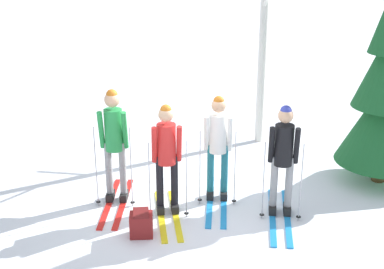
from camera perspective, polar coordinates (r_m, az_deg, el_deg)
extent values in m
plane|color=white|center=(8.20, -1.30, -8.08)|extent=(400.00, 400.00, 0.00)
cube|color=red|center=(8.43, -7.49, -7.38)|extent=(0.32, 1.70, 0.02)
cube|color=red|center=(8.46, -8.97, -7.33)|extent=(0.32, 1.70, 0.02)
cube|color=black|center=(8.48, -7.41, -6.65)|extent=(0.14, 0.27, 0.12)
cylinder|color=gray|center=(8.28, -7.55, -3.70)|extent=(0.11, 0.11, 0.87)
cube|color=black|center=(8.52, -8.88, -6.61)|extent=(0.14, 0.27, 0.12)
cylinder|color=gray|center=(8.32, -9.05, -3.67)|extent=(0.11, 0.11, 0.87)
cylinder|color=#238C42|center=(8.06, -8.53, 0.50)|extent=(0.28, 0.28, 0.65)
sphere|color=tan|center=(7.92, -8.71, 3.78)|extent=(0.24, 0.24, 0.24)
sphere|color=#B76019|center=(7.90, -8.73, 4.27)|extent=(0.18, 0.18, 0.18)
cylinder|color=#238C42|center=(7.97, -7.34, 0.47)|extent=(0.11, 0.22, 0.62)
cylinder|color=#238C42|center=(8.04, -9.87, 0.49)|extent=(0.11, 0.22, 0.62)
cylinder|color=#A5A5AD|center=(8.06, -6.65, -3.60)|extent=(0.02, 0.02, 1.31)
cylinder|color=black|center=(8.31, -6.49, -7.36)|extent=(0.07, 0.07, 0.01)
cylinder|color=#A5A5AD|center=(8.15, -10.42, -3.52)|extent=(0.02, 0.02, 1.31)
cylinder|color=black|center=(8.40, -10.17, -7.24)|extent=(0.07, 0.07, 0.01)
cube|color=#4C7238|center=(8.21, -8.34, 1.11)|extent=(0.28, 0.19, 0.36)
cube|color=yellow|center=(8.02, -1.82, -8.68)|extent=(0.12, 1.60, 0.02)
cube|color=yellow|center=(8.01, -3.41, -8.77)|extent=(0.12, 1.60, 0.02)
cube|color=black|center=(8.08, -1.89, -7.91)|extent=(0.11, 0.26, 0.12)
cylinder|color=black|center=(7.88, -1.93, -5.03)|extent=(0.11, 0.11, 0.82)
cube|color=black|center=(8.07, -3.47, -7.99)|extent=(0.11, 0.26, 0.12)
cylinder|color=black|center=(7.87, -3.53, -5.11)|extent=(0.11, 0.11, 0.82)
cylinder|color=red|center=(7.64, -2.80, -1.03)|extent=(0.28, 0.28, 0.61)
sphere|color=tan|center=(7.49, -2.86, 2.18)|extent=(0.22, 0.22, 0.22)
sphere|color=#B76019|center=(7.47, -2.87, 2.67)|extent=(0.17, 0.17, 0.17)
cylinder|color=red|center=(7.59, -1.42, -1.01)|extent=(0.08, 0.20, 0.58)
cylinder|color=red|center=(7.57, -4.13, -1.13)|extent=(0.08, 0.20, 0.58)
cylinder|color=#A5A5AD|center=(7.70, -0.62, -4.97)|extent=(0.02, 0.02, 1.22)
cylinder|color=black|center=(7.95, -0.61, -8.58)|extent=(0.07, 0.07, 0.01)
cylinder|color=#A5A5AD|center=(7.66, -4.66, -5.16)|extent=(0.02, 0.02, 1.22)
cylinder|color=black|center=(7.91, -4.54, -8.78)|extent=(0.07, 0.07, 0.01)
cube|color=#4C7238|center=(7.79, -2.90, -0.37)|extent=(0.26, 0.16, 0.36)
cube|color=#1E84D1|center=(8.42, 3.48, -7.25)|extent=(0.38, 1.74, 0.02)
cube|color=#1E84D1|center=(8.42, 1.97, -7.22)|extent=(0.38, 1.74, 0.02)
cube|color=black|center=(8.48, 3.49, -6.52)|extent=(0.15, 0.27, 0.12)
cylinder|color=#1E6B7A|center=(8.29, 3.56, -3.75)|extent=(0.11, 0.11, 0.82)
cube|color=black|center=(8.48, 2.00, -6.49)|extent=(0.15, 0.27, 0.12)
cylinder|color=#1E6B7A|center=(8.29, 2.04, -3.72)|extent=(0.11, 0.11, 0.82)
cylinder|color=white|center=(8.07, 2.87, 0.13)|extent=(0.28, 0.28, 0.61)
sphere|color=tan|center=(7.93, 2.92, 3.18)|extent=(0.22, 0.22, 0.22)
sphere|color=#B76019|center=(7.91, 2.93, 3.64)|extent=(0.17, 0.17, 0.17)
cylinder|color=white|center=(8.01, 4.15, 0.07)|extent=(0.11, 0.21, 0.58)
cylinder|color=white|center=(8.01, 1.58, 0.12)|extent=(0.11, 0.21, 0.58)
cylinder|color=#A5A5AD|center=(8.09, 4.70, -3.74)|extent=(0.02, 0.02, 1.22)
cylinder|color=black|center=(8.33, 4.59, -7.22)|extent=(0.07, 0.07, 0.01)
cylinder|color=#A5A5AD|center=(8.10, 0.87, -3.66)|extent=(0.02, 0.02, 1.22)
cylinder|color=black|center=(8.33, 0.85, -7.13)|extent=(0.07, 0.07, 0.01)
cube|color=#1E84D1|center=(8.09, 10.32, -8.79)|extent=(0.48, 1.74, 0.02)
cube|color=#1E84D1|center=(8.07, 8.74, -8.74)|extent=(0.48, 1.74, 0.02)
cube|color=black|center=(8.14, 10.31, -8.02)|extent=(0.17, 0.28, 0.12)
cylinder|color=gray|center=(7.94, 10.51, -5.16)|extent=(0.11, 0.11, 0.82)
cube|color=black|center=(8.13, 8.75, -7.97)|extent=(0.17, 0.28, 0.12)
cylinder|color=gray|center=(7.93, 8.92, -5.11)|extent=(0.11, 0.11, 0.82)
cylinder|color=black|center=(7.71, 9.97, -1.13)|extent=(0.28, 0.28, 0.61)
sphere|color=tan|center=(7.56, 10.17, 2.05)|extent=(0.22, 0.22, 0.22)
sphere|color=#2D389E|center=(7.54, 10.20, 2.53)|extent=(0.17, 0.17, 0.17)
cylinder|color=black|center=(7.66, 11.34, -1.23)|extent=(0.12, 0.21, 0.58)
cylinder|color=black|center=(7.64, 8.65, -1.12)|extent=(0.12, 0.21, 0.58)
cylinder|color=#A5A5AD|center=(7.76, 11.80, -5.20)|extent=(0.02, 0.02, 1.22)
cylinder|color=black|center=(8.01, 11.52, -8.78)|extent=(0.07, 0.07, 0.01)
cylinder|color=#A5A5AD|center=(7.73, 7.80, -5.06)|extent=(0.02, 0.02, 1.22)
cylinder|color=black|center=(7.97, 7.61, -8.66)|extent=(0.07, 0.07, 0.01)
cube|color=#384C99|center=(7.85, 9.93, -0.48)|extent=(0.29, 0.21, 0.36)
cylinder|color=#51381E|center=(9.55, 19.82, -2.73)|extent=(0.23, 0.23, 0.73)
cylinder|color=silver|center=(10.45, 7.81, 11.24)|extent=(0.17, 0.17, 4.61)
cylinder|color=silver|center=(10.77, 7.91, 13.01)|extent=(0.21, 0.76, 0.79)
cube|color=maroon|center=(7.45, -5.55, -9.78)|extent=(0.33, 0.25, 0.34)
cube|color=maroon|center=(7.36, -5.60, -8.49)|extent=(0.22, 0.28, 0.04)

